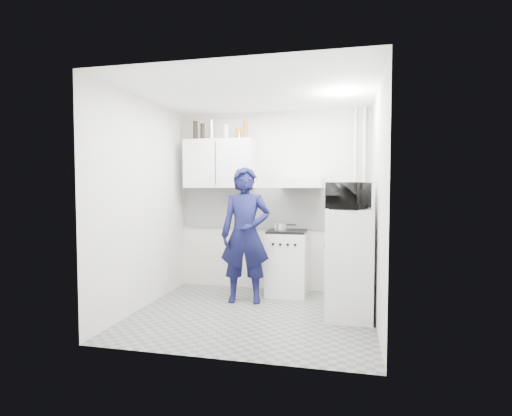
# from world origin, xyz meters

# --- Properties ---
(floor) EXTENTS (2.80, 2.80, 0.00)m
(floor) POSITION_xyz_m (0.00, 0.00, 0.00)
(floor) COLOR slate
(floor) RESTS_ON ground
(ceiling) EXTENTS (2.80, 2.80, 0.00)m
(ceiling) POSITION_xyz_m (0.00, 0.00, 2.60)
(ceiling) COLOR white
(ceiling) RESTS_ON wall_back
(wall_back) EXTENTS (2.80, 0.00, 2.80)m
(wall_back) POSITION_xyz_m (0.00, 1.25, 1.30)
(wall_back) COLOR silver
(wall_back) RESTS_ON floor
(wall_left) EXTENTS (0.00, 2.60, 2.60)m
(wall_left) POSITION_xyz_m (-1.40, 0.00, 1.30)
(wall_left) COLOR silver
(wall_left) RESTS_ON floor
(wall_right) EXTENTS (0.00, 2.60, 2.60)m
(wall_right) POSITION_xyz_m (1.40, 0.00, 1.30)
(wall_right) COLOR silver
(wall_right) RESTS_ON floor
(person) EXTENTS (0.70, 0.51, 1.77)m
(person) POSITION_xyz_m (-0.21, 0.51, 0.89)
(person) COLOR black
(person) RESTS_ON floor
(stove) EXTENTS (0.55, 0.55, 0.88)m
(stove) POSITION_xyz_m (0.27, 1.00, 0.44)
(stove) COLOR silver
(stove) RESTS_ON floor
(fridge) EXTENTS (0.53, 0.53, 1.26)m
(fridge) POSITION_xyz_m (1.10, 0.12, 0.63)
(fridge) COLOR white
(fridge) RESTS_ON floor
(stove_top) EXTENTS (0.53, 0.53, 0.03)m
(stove_top) POSITION_xyz_m (0.27, 1.00, 0.89)
(stove_top) COLOR black
(stove_top) RESTS_ON stove
(saucepan) EXTENTS (0.18, 0.18, 0.10)m
(saucepan) POSITION_xyz_m (0.18, 0.95, 0.96)
(saucepan) COLOR silver
(saucepan) RESTS_ON stove_top
(microwave) EXTENTS (0.63, 0.52, 0.30)m
(microwave) POSITION_xyz_m (1.10, 0.12, 1.41)
(microwave) COLOR black
(microwave) RESTS_ON fridge
(bottle_a) EXTENTS (0.07, 0.07, 0.28)m
(bottle_a) POSITION_xyz_m (-1.12, 1.07, 2.34)
(bottle_a) COLOR black
(bottle_a) RESTS_ON upper_cabinet
(bottle_b) EXTENTS (0.06, 0.06, 0.24)m
(bottle_b) POSITION_xyz_m (-1.01, 1.07, 2.32)
(bottle_b) COLOR black
(bottle_b) RESTS_ON upper_cabinet
(bottle_c) EXTENTS (0.07, 0.07, 0.29)m
(bottle_c) POSITION_xyz_m (-0.87, 1.07, 2.35)
(bottle_c) COLOR silver
(bottle_c) RESTS_ON upper_cabinet
(canister_a) EXTENTS (0.08, 0.08, 0.21)m
(canister_a) POSITION_xyz_m (-0.64, 1.07, 2.31)
(canister_a) COLOR #B2B7BC
(canister_a) RESTS_ON upper_cabinet
(canister_b) EXTENTS (0.09, 0.09, 0.16)m
(canister_b) POSITION_xyz_m (-0.46, 1.07, 2.28)
(canister_b) COLOR brown
(canister_b) RESTS_ON upper_cabinet
(bottle_e) EXTENTS (0.06, 0.06, 0.26)m
(bottle_e) POSITION_xyz_m (-0.36, 1.07, 2.33)
(bottle_e) COLOR brown
(bottle_e) RESTS_ON upper_cabinet
(upper_cabinet) EXTENTS (1.00, 0.35, 0.70)m
(upper_cabinet) POSITION_xyz_m (-0.75, 1.07, 1.85)
(upper_cabinet) COLOR white
(upper_cabinet) RESTS_ON wall_back
(range_hood) EXTENTS (0.60, 0.50, 0.14)m
(range_hood) POSITION_xyz_m (0.45, 1.00, 1.57)
(range_hood) COLOR silver
(range_hood) RESTS_ON wall_back
(backsplash) EXTENTS (2.74, 0.03, 0.60)m
(backsplash) POSITION_xyz_m (0.00, 1.24, 1.20)
(backsplash) COLOR white
(backsplash) RESTS_ON wall_back
(pipe_a) EXTENTS (0.05, 0.05, 2.60)m
(pipe_a) POSITION_xyz_m (1.30, 1.17, 1.30)
(pipe_a) COLOR silver
(pipe_a) RESTS_ON floor
(pipe_b) EXTENTS (0.04, 0.04, 2.60)m
(pipe_b) POSITION_xyz_m (1.18, 1.17, 1.30)
(pipe_b) COLOR silver
(pipe_b) RESTS_ON floor
(ceiling_spot_fixture) EXTENTS (0.10, 0.10, 0.02)m
(ceiling_spot_fixture) POSITION_xyz_m (1.00, 0.20, 2.57)
(ceiling_spot_fixture) COLOR white
(ceiling_spot_fixture) RESTS_ON ceiling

